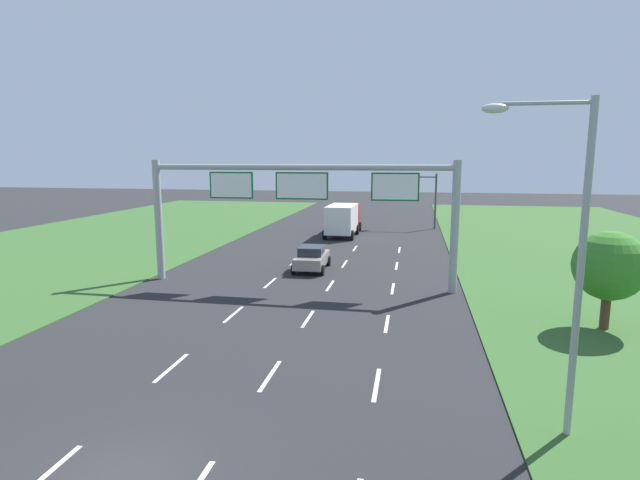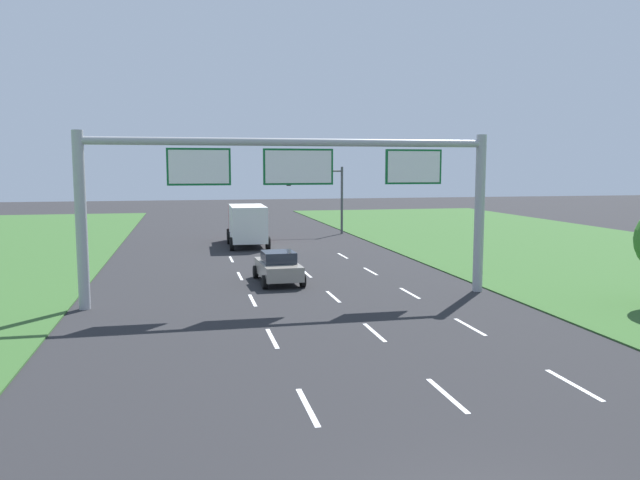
% 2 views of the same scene
% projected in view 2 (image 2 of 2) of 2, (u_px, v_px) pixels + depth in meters
% --- Properties ---
extents(lane_dashes_inner_left, '(0.14, 50.40, 0.01)m').
position_uv_depth(lane_dashes_inner_left, '(308.00, 407.00, 14.60)').
color(lane_dashes_inner_left, white).
rests_on(lane_dashes_inner_left, ground_plane).
extents(lane_dashes_inner_right, '(0.14, 50.40, 0.01)m').
position_uv_depth(lane_dashes_inner_right, '(447.00, 395.00, 15.34)').
color(lane_dashes_inner_right, white).
rests_on(lane_dashes_inner_right, ground_plane).
extents(lane_dashes_slip, '(0.14, 50.40, 0.01)m').
position_uv_depth(lane_dashes_slip, '(573.00, 385.00, 16.08)').
color(lane_dashes_slip, white).
rests_on(lane_dashes_slip, ground_plane).
extents(car_near_red, '(2.12, 4.05, 1.54)m').
position_uv_depth(car_near_red, '(278.00, 267.00, 30.19)').
color(car_near_red, gray).
rests_on(car_near_red, ground_plane).
extents(box_truck, '(2.79, 7.12, 2.90)m').
position_uv_depth(box_truck, '(247.00, 223.00, 44.59)').
color(box_truck, '#B21E19').
rests_on(box_truck, ground_plane).
extents(sign_gantry, '(17.24, 0.44, 7.00)m').
position_uv_depth(sign_gantry, '(297.00, 183.00, 25.86)').
color(sign_gantry, '#9EA0A5').
rests_on(sign_gantry, ground_plane).
extents(traffic_light_mast, '(4.76, 0.49, 5.60)m').
position_uv_depth(traffic_light_mast, '(319.00, 188.00, 51.50)').
color(traffic_light_mast, '#47494F').
rests_on(traffic_light_mast, ground_plane).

